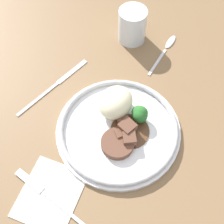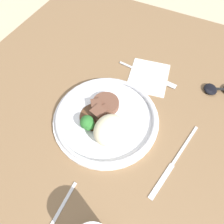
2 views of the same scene
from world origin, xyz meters
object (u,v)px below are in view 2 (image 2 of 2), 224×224
object	(u,v)px
plate	(105,120)
knife	(174,163)
sunglasses	(220,89)
fork	(152,77)

from	to	relation	value
plate	knife	size ratio (longest dim) A/B	1.25
knife	sunglasses	world-z (taller)	sunglasses
sunglasses	plate	bearing A→B (deg)	-68.96
plate	sunglasses	world-z (taller)	plate
fork	knife	size ratio (longest dim) A/B	0.86
plate	fork	bearing A→B (deg)	165.43
fork	sunglasses	distance (m)	0.20
plate	knife	distance (m)	0.20
plate	knife	world-z (taller)	plate
plate	fork	xyz separation A→B (m)	(-0.21, 0.05, -0.01)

